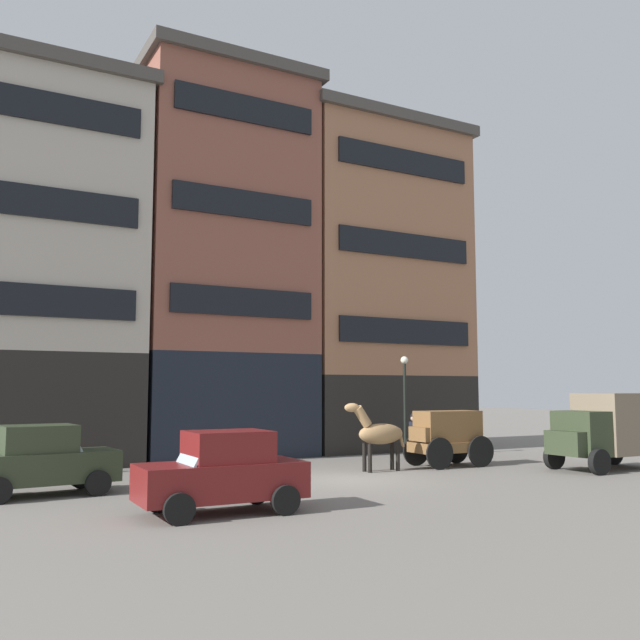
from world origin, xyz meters
The scene contains 12 objects.
ground_plane centered at (0.00, 0.00, 0.00)m, with size 120.00×120.00×0.00m, color slate.
building_far_left centered at (-7.81, 9.10, 7.42)m, with size 7.31×5.88×14.73m.
building_center_left centered at (-0.74, 9.11, 8.27)m, with size 7.53×5.88×16.45m.
building_center_right centered at (7.07, 9.11, 7.82)m, with size 8.80×5.88×15.54m.
cargo_wagon centered at (5.06, 1.28, 1.15)m, with size 2.96×1.62×1.98m.
draft_horse centered at (2.11, 1.28, 1.27)m, with size 2.35×0.67×2.30m.
delivery_truck_near centered at (9.45, -2.12, 1.42)m, with size 4.38×2.19×2.62m.
sedan_dark centered at (-8.56, 1.12, 0.91)m, with size 3.83×2.12×1.83m.
sedan_light centered at (-5.33, -3.57, 0.91)m, with size 3.73×1.91×1.83m.
pedestrian_officer centered at (5.54, 3.91, 0.98)m, with size 0.44×0.44×1.79m.
streetlamp_curbside centered at (5.91, 4.98, 2.67)m, with size 0.32×0.32×4.12m.
fire_hydrant_curbside centered at (-6.52, 5.46, 0.43)m, with size 0.24×0.24×0.83m.
Camera 1 is at (-10.97, -18.29, 2.78)m, focal length 38.44 mm.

